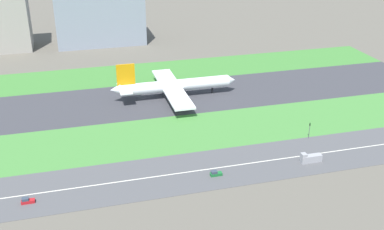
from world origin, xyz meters
The scene contains 13 objects.
ground_plane centered at (0.00, 0.00, 0.00)m, with size 800.00×800.00×0.00m, color #5B564C.
runway centered at (0.00, 0.00, 0.05)m, with size 280.00×46.00×0.10m, color #38383D.
grass_median_north centered at (0.00, 41.00, 0.05)m, with size 280.00×36.00×0.10m, color #3D7A33.
grass_median_south centered at (0.00, -41.00, 0.05)m, with size 280.00×36.00×0.10m, color #427F38.
highway centered at (0.00, -73.00, 0.05)m, with size 280.00×28.00×0.10m, color #4C4C4F.
highway_centerline centered at (0.00, -73.00, 0.11)m, with size 266.00×0.50×0.01m, color silver.
airliner centered at (0.46, 0.00, 6.23)m, with size 65.00×56.00×19.70m.
truck_0 centered at (36.83, -78.00, 1.67)m, with size 8.40×2.50×4.00m.
car_1 centered at (-67.28, -78.00, 0.92)m, with size 4.40×1.80×2.00m.
car_0 centered at (-1.45, -78.00, 0.92)m, with size 4.40×1.80×2.00m.
traffic_light centered at (45.69, -60.01, 4.29)m, with size 0.36×0.50×7.20m.
hangar_building centered at (-25.12, 114.00, 18.35)m, with size 59.81×32.46×36.69m, color gray.
fuel_tank_west centered at (-13.71, 159.00, 7.51)m, with size 16.13×16.13×15.03m, color silver.
Camera 1 is at (-48.63, -219.02, 92.09)m, focal length 44.22 mm.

